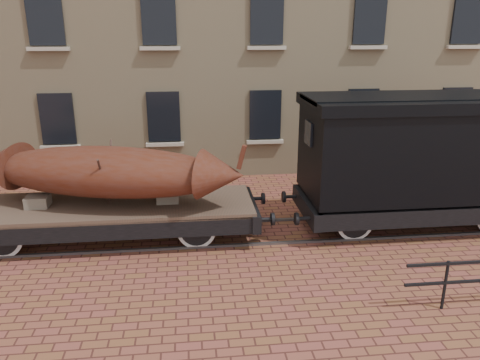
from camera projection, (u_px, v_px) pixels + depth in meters
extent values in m
plane|color=brown|center=(257.00, 233.00, 12.17)|extent=(90.00, 90.00, 0.00)
cube|color=black|center=(57.00, 119.00, 15.54)|extent=(1.10, 0.12, 1.70)
cube|color=#B4AB97|center=(60.00, 147.00, 15.78)|extent=(1.30, 0.18, 0.12)
cube|color=black|center=(164.00, 117.00, 15.91)|extent=(1.10, 0.12, 1.70)
cube|color=#B4AB97|center=(165.00, 144.00, 16.15)|extent=(1.30, 0.18, 0.12)
cube|color=black|center=(265.00, 115.00, 16.28)|extent=(1.10, 0.12, 1.70)
cube|color=#B4AB97|center=(265.00, 142.00, 16.52)|extent=(1.30, 0.18, 0.12)
cube|color=black|center=(362.00, 113.00, 16.65)|extent=(1.10, 0.12, 1.70)
cube|color=#B4AB97|center=(361.00, 139.00, 16.89)|extent=(1.30, 0.18, 0.12)
cube|color=black|center=(455.00, 111.00, 17.02)|extent=(1.10, 0.12, 1.70)
cube|color=#B4AB97|center=(452.00, 137.00, 17.26)|extent=(1.30, 0.18, 0.12)
cube|color=black|center=(45.00, 17.00, 14.55)|extent=(1.10, 0.12, 1.70)
cube|color=#B4AB97|center=(48.00, 49.00, 14.78)|extent=(1.30, 0.18, 0.12)
cube|color=black|center=(159.00, 17.00, 14.92)|extent=(1.10, 0.12, 1.70)
cube|color=#B4AB97|center=(160.00, 48.00, 15.16)|extent=(1.30, 0.18, 0.12)
cube|color=black|center=(267.00, 18.00, 15.29)|extent=(1.10, 0.12, 1.70)
cube|color=#B4AB97|center=(267.00, 48.00, 15.53)|extent=(1.30, 0.18, 0.12)
cube|color=black|center=(370.00, 18.00, 15.66)|extent=(1.10, 0.12, 1.70)
cube|color=#B4AB97|center=(368.00, 47.00, 15.90)|extent=(1.30, 0.18, 0.12)
cube|color=black|center=(468.00, 18.00, 16.03)|extent=(1.10, 0.12, 1.70)
cube|color=#B4AB97|center=(465.00, 47.00, 16.27)|extent=(1.30, 0.18, 0.12)
cube|color=#59595E|center=(261.00, 244.00, 11.48)|extent=(30.00, 0.08, 0.06)
cube|color=#59595E|center=(253.00, 221.00, 12.84)|extent=(30.00, 0.08, 0.06)
cylinder|color=black|center=(445.00, 285.00, 8.74)|extent=(0.06, 0.06, 1.00)
cube|color=#41352A|center=(104.00, 206.00, 11.49)|extent=(7.27, 2.13, 0.12)
cube|color=black|center=(98.00, 231.00, 10.62)|extent=(7.27, 0.16, 0.44)
cube|color=black|center=(111.00, 201.00, 12.49)|extent=(7.27, 0.16, 0.44)
cube|color=black|center=(251.00, 209.00, 11.94)|extent=(0.21, 2.23, 0.44)
cylinder|color=black|center=(266.00, 219.00, 11.29)|extent=(0.34, 0.10, 0.10)
cylinder|color=black|center=(273.00, 219.00, 11.30)|extent=(0.08, 0.31, 0.31)
cylinder|color=black|center=(257.00, 199.00, 12.66)|extent=(0.34, 0.10, 0.10)
cylinder|color=black|center=(263.00, 198.00, 12.68)|extent=(0.08, 0.31, 0.31)
cylinder|color=black|center=(12.00, 227.00, 11.39)|extent=(0.10, 1.84, 0.10)
cylinder|color=silver|center=(1.00, 239.00, 10.71)|extent=(0.93, 0.07, 0.93)
cylinder|color=black|center=(1.00, 239.00, 10.71)|extent=(0.76, 0.10, 0.76)
cylinder|color=silver|center=(22.00, 216.00, 12.07)|extent=(0.93, 0.07, 0.93)
cylinder|color=black|center=(22.00, 216.00, 12.07)|extent=(0.76, 0.10, 0.76)
cube|color=black|center=(22.00, 206.00, 12.11)|extent=(0.87, 0.08, 0.10)
cylinder|color=black|center=(196.00, 219.00, 11.86)|extent=(0.10, 1.84, 0.10)
cylinder|color=silver|center=(197.00, 231.00, 11.18)|extent=(0.93, 0.07, 0.93)
cylinder|color=black|center=(197.00, 231.00, 11.18)|extent=(0.76, 0.10, 0.76)
cube|color=black|center=(196.00, 223.00, 11.00)|extent=(0.87, 0.08, 0.10)
cylinder|color=silver|center=(195.00, 209.00, 12.54)|extent=(0.93, 0.07, 0.93)
cylinder|color=black|center=(195.00, 209.00, 12.54)|extent=(0.76, 0.10, 0.76)
cube|color=black|center=(195.00, 199.00, 12.58)|extent=(0.87, 0.08, 0.10)
cube|color=black|center=(106.00, 220.00, 11.60)|extent=(3.88, 0.06, 0.06)
cube|color=#6B6157|center=(38.00, 201.00, 11.26)|extent=(0.53, 0.48, 0.27)
cube|color=#6B6157|center=(168.00, 196.00, 11.59)|extent=(0.53, 0.48, 0.27)
ellipsoid|color=#491B0C|center=(107.00, 172.00, 11.23)|extent=(6.21, 3.27, 1.19)
cone|color=#491B0C|center=(222.00, 175.00, 10.83)|extent=(1.27, 1.35, 1.13)
cube|color=#491B0C|center=(242.00, 157.00, 10.64)|extent=(0.26, 0.18, 0.57)
cylinder|color=#443029|center=(104.00, 183.00, 10.81)|extent=(0.05, 1.01, 1.41)
cylinder|color=#443029|center=(110.00, 171.00, 11.72)|extent=(0.05, 1.01, 1.41)
cube|color=black|center=(434.00, 217.00, 11.40)|extent=(5.82, 0.16, 0.44)
cube|color=black|center=(396.00, 189.00, 13.41)|extent=(5.82, 0.16, 0.44)
cube|color=black|center=(306.00, 206.00, 12.10)|extent=(0.21, 2.33, 0.44)
cylinder|color=black|center=(297.00, 219.00, 11.32)|extent=(0.08, 0.31, 0.31)
cylinder|color=black|center=(284.00, 197.00, 12.78)|extent=(0.08, 0.31, 0.31)
cylinder|color=black|center=(346.00, 212.00, 12.28)|extent=(0.10, 1.84, 0.10)
cylinder|color=silver|center=(355.00, 223.00, 11.60)|extent=(0.93, 0.07, 0.93)
cylinder|color=black|center=(355.00, 223.00, 11.60)|extent=(0.76, 0.10, 0.76)
cylinder|color=silver|center=(337.00, 203.00, 12.96)|extent=(0.93, 0.07, 0.93)
cylinder|color=black|center=(337.00, 203.00, 12.96)|extent=(0.76, 0.10, 0.76)
cylinder|color=black|center=(477.00, 207.00, 12.67)|extent=(0.10, 1.84, 0.10)
cylinder|color=silver|center=(462.00, 198.00, 13.35)|extent=(0.93, 0.07, 0.93)
cylinder|color=black|center=(462.00, 198.00, 13.35)|extent=(0.76, 0.10, 0.76)
cube|color=black|center=(420.00, 151.00, 11.97)|extent=(5.82, 2.33, 2.23)
cube|color=black|center=(426.00, 102.00, 11.58)|extent=(5.99, 2.47, 0.27)
cube|color=black|center=(426.00, 98.00, 11.55)|extent=(5.99, 1.65, 0.12)
cube|color=black|center=(309.00, 133.00, 11.49)|extent=(0.08, 0.58, 0.58)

